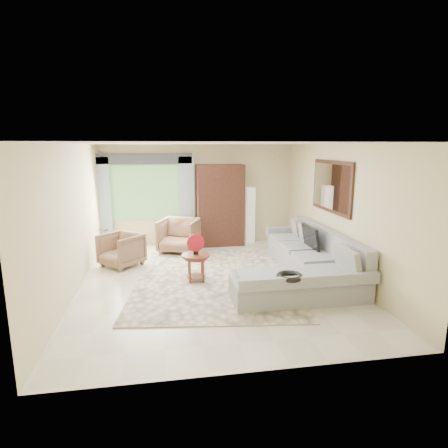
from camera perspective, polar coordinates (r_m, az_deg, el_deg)
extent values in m
plane|color=silver|center=(7.29, -1.50, -8.73)|extent=(6.00, 6.00, 0.00)
cube|color=beige|center=(7.42, -1.32, -8.28)|extent=(3.50, 4.36, 0.02)
cube|color=#9A9DA2|center=(8.19, 12.04, -5.20)|extent=(0.90, 2.40, 0.40)
cube|color=#9A9DA2|center=(6.53, 11.43, -9.59)|extent=(2.30, 0.80, 0.40)
cube|color=#9A9DA2|center=(7.85, 15.63, -2.70)|extent=(0.20, 3.20, 0.50)
cube|color=#9A9DA2|center=(9.27, 9.24, -1.12)|extent=(0.90, 0.16, 0.22)
cube|color=#9A9DA2|center=(6.04, 13.07, -8.52)|extent=(2.30, 0.10, 0.18)
cube|color=black|center=(7.89, 13.07, -1.97)|extent=(0.14, 0.74, 0.48)
torus|color=black|center=(6.03, 9.98, -7.89)|extent=(0.43, 0.43, 0.09)
cylinder|color=#482013|center=(7.14, -4.31, -4.79)|extent=(0.54, 0.54, 0.04)
cylinder|color=#482013|center=(7.22, -4.28, -6.92)|extent=(0.36, 0.36, 0.49)
cylinder|color=#B41221|center=(7.07, -4.35, -2.86)|extent=(0.34, 0.07, 0.34)
imported|color=#8A674B|center=(8.40, -15.40, -3.81)|extent=(1.10, 1.10, 0.72)
imported|color=#A16F57|center=(9.22, -6.90, -1.73)|extent=(1.15, 1.17, 0.83)
imported|color=#999999|center=(9.96, -17.76, -2.02)|extent=(0.61, 0.57, 0.55)
cube|color=black|center=(9.72, -0.58, 2.88)|extent=(1.20, 0.55, 2.10)
cube|color=silver|center=(9.98, 3.91, 1.34)|extent=(0.24, 0.24, 1.50)
cube|color=#669E59|center=(9.81, -11.89, 4.77)|extent=(1.80, 0.04, 1.40)
cube|color=#9EB7CC|center=(9.85, -17.96, 3.01)|extent=(0.40, 0.08, 2.30)
cube|color=#9EB7CC|center=(9.77, -5.67, 3.46)|extent=(0.40, 0.08, 2.30)
cube|color=#1E232D|center=(9.68, -12.12, 9.72)|extent=(2.40, 0.12, 0.26)
cube|color=black|center=(7.93, 16.09, 5.50)|extent=(0.04, 1.70, 1.05)
cube|color=white|center=(7.92, 15.93, 5.50)|extent=(0.02, 1.54, 0.90)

